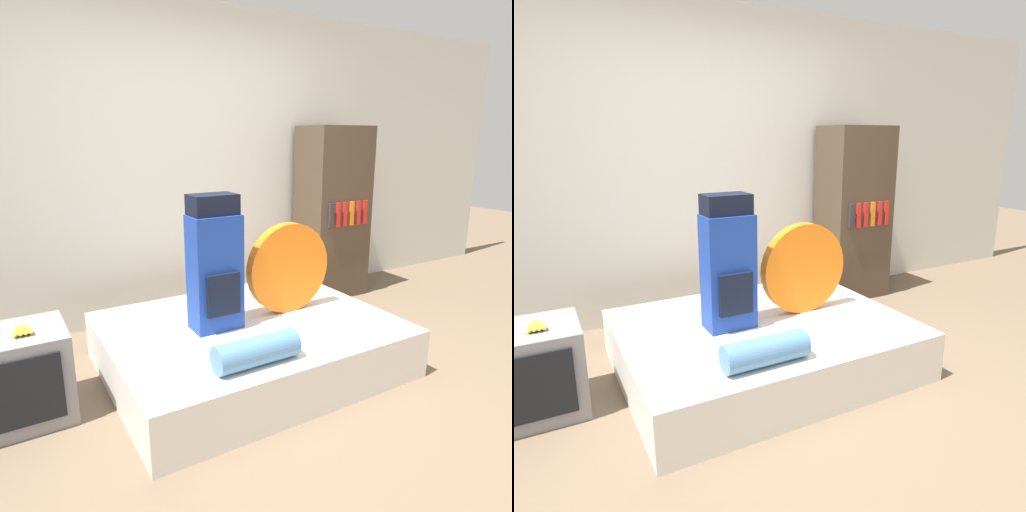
{
  "view_description": "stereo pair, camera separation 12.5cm",
  "coord_description": "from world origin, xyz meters",
  "views": [
    {
      "loc": [
        -1.43,
        -1.85,
        1.53
      ],
      "look_at": [
        0.04,
        0.63,
        0.78
      ],
      "focal_mm": 32.0,
      "sensor_mm": 36.0,
      "label": 1
    },
    {
      "loc": [
        -1.32,
        -1.91,
        1.53
      ],
      "look_at": [
        0.04,
        0.63,
        0.78
      ],
      "focal_mm": 32.0,
      "sensor_mm": 36.0,
      "label": 2
    }
  ],
  "objects": [
    {
      "name": "bed",
      "position": [
        -0.02,
        0.63,
        0.16
      ],
      "size": [
        1.85,
        1.45,
        0.33
      ],
      "color": "silver",
      "rests_on": "ground_plane"
    },
    {
      "name": "television",
      "position": [
        -1.46,
        0.75,
        0.26
      ],
      "size": [
        0.63,
        0.47,
        0.52
      ],
      "color": "gray",
      "rests_on": "ground_plane"
    },
    {
      "name": "tent_bag",
      "position": [
        0.32,
        0.67,
        0.64
      ],
      "size": [
        0.64,
        0.08,
        0.64
      ],
      "color": "orange",
      "rests_on": "bed"
    },
    {
      "name": "banana_bunch",
      "position": [
        -1.36,
        0.71,
        0.54
      ],
      "size": [
        0.12,
        0.15,
        0.04
      ],
      "color": "yellow",
      "rests_on": "television"
    },
    {
      "name": "sleeping_roll",
      "position": [
        -0.28,
        0.09,
        0.41
      ],
      "size": [
        0.49,
        0.16,
        0.16
      ],
      "color": "teal",
      "rests_on": "bed"
    },
    {
      "name": "ground_plane",
      "position": [
        0.0,
        0.0,
        0.0
      ],
      "size": [
        16.0,
        16.0,
        0.0
      ],
      "primitive_type": "plane",
      "color": "brown"
    },
    {
      "name": "wall_back",
      "position": [
        0.0,
        1.84,
        1.3
      ],
      "size": [
        8.0,
        0.05,
        2.6
      ],
      "color": "silver",
      "rests_on": "ground_plane"
    },
    {
      "name": "bookshelf",
      "position": [
        1.44,
        1.54,
        0.81
      ],
      "size": [
        0.62,
        0.46,
        1.63
      ],
      "color": "#473828",
      "rests_on": "ground_plane"
    },
    {
      "name": "backpack",
      "position": [
        -0.25,
        0.66,
        0.75
      ],
      "size": [
        0.31,
        0.24,
        0.87
      ],
      "color": "navy",
      "rests_on": "bed"
    }
  ]
}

